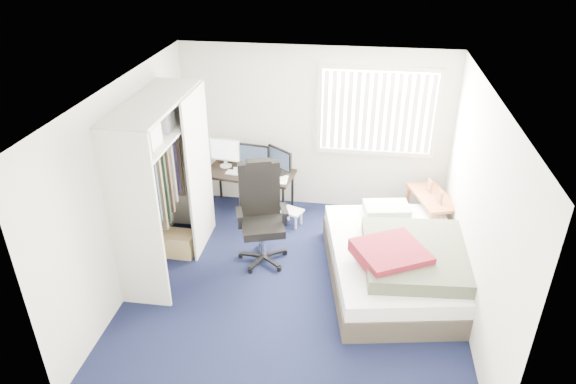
# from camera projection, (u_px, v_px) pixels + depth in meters

# --- Properties ---
(ground) EXTENTS (4.20, 4.20, 0.00)m
(ground) POSITION_uv_depth(u_px,v_px,m) (295.00, 284.00, 6.43)
(ground) COLOR black
(ground) RESTS_ON ground
(room_shell) EXTENTS (4.20, 4.20, 4.20)m
(room_shell) POSITION_uv_depth(u_px,v_px,m) (296.00, 177.00, 5.71)
(room_shell) COLOR silver
(room_shell) RESTS_ON ground
(window_assembly) EXTENTS (1.72, 0.09, 1.32)m
(window_assembly) POSITION_uv_depth(u_px,v_px,m) (377.00, 112.00, 7.33)
(window_assembly) COLOR white
(window_assembly) RESTS_ON ground
(closet) EXTENTS (0.64, 1.84, 2.22)m
(closet) POSITION_uv_depth(u_px,v_px,m) (163.00, 170.00, 6.23)
(closet) COLOR beige
(closet) RESTS_ON ground
(desk) EXTENTS (1.41, 0.80, 1.12)m
(desk) POSITION_uv_depth(u_px,v_px,m) (250.00, 169.00, 7.74)
(desk) COLOR black
(desk) RESTS_ON ground
(office_chair) EXTENTS (0.80, 0.80, 1.36)m
(office_chair) POSITION_uv_depth(u_px,v_px,m) (262.00, 223.00, 6.72)
(office_chair) COLOR black
(office_chair) RESTS_ON ground
(footstool) EXTENTS (0.36, 0.33, 0.24)m
(footstool) POSITION_uv_depth(u_px,v_px,m) (292.00, 214.00, 7.59)
(footstool) COLOR white
(footstool) RESTS_ON ground
(nightstand) EXTENTS (0.70, 0.98, 0.79)m
(nightstand) POSITION_uv_depth(u_px,v_px,m) (432.00, 200.00, 7.23)
(nightstand) COLOR brown
(nightstand) RESTS_ON ground
(bed) EXTENTS (2.02, 2.46, 0.72)m
(bed) POSITION_uv_depth(u_px,v_px,m) (400.00, 261.00, 6.35)
(bed) COLOR #3B332A
(bed) RESTS_ON ground
(pine_box) EXTENTS (0.43, 0.33, 0.31)m
(pine_box) POSITION_uv_depth(u_px,v_px,m) (179.00, 244.00, 6.95)
(pine_box) COLOR tan
(pine_box) RESTS_ON ground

